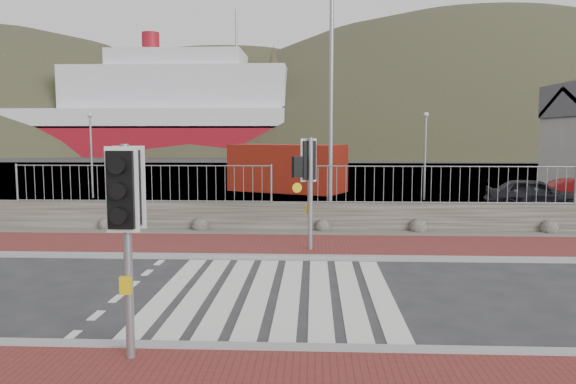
{
  "coord_description": "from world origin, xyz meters",
  "views": [
    {
      "loc": [
        0.77,
        -10.79,
        3.17
      ],
      "look_at": [
        0.13,
        3.0,
        1.7
      ],
      "focal_mm": 35.0,
      "sensor_mm": 36.0,
      "label": 1
    }
  ],
  "objects_px": {
    "ferry": "(134,117)",
    "streetlight": "(335,93)",
    "traffic_signal_far": "(309,170)",
    "shipping_container": "(287,168)",
    "car_a": "(534,194)",
    "traffic_signal_near": "(126,207)"
  },
  "relations": [
    {
      "from": "ferry",
      "to": "traffic_signal_far",
      "type": "bearing_deg",
      "value": -68.44
    },
    {
      "from": "streetlight",
      "to": "shipping_container",
      "type": "height_order",
      "value": "streetlight"
    },
    {
      "from": "shipping_container",
      "to": "car_a",
      "type": "distance_m",
      "value": 12.58
    },
    {
      "from": "traffic_signal_far",
      "to": "shipping_container",
      "type": "relative_size",
      "value": 0.5
    },
    {
      "from": "traffic_signal_far",
      "to": "streetlight",
      "type": "xyz_separation_m",
      "value": [
        0.82,
        4.23,
        2.28
      ]
    },
    {
      "from": "streetlight",
      "to": "traffic_signal_far",
      "type": "bearing_deg",
      "value": -111.21
    },
    {
      "from": "traffic_signal_far",
      "to": "shipping_container",
      "type": "bearing_deg",
      "value": -108.01
    },
    {
      "from": "ferry",
      "to": "traffic_signal_far",
      "type": "relative_size",
      "value": 16.46
    },
    {
      "from": "traffic_signal_near",
      "to": "shipping_container",
      "type": "relative_size",
      "value": 0.5
    },
    {
      "from": "traffic_signal_far",
      "to": "streetlight",
      "type": "bearing_deg",
      "value": -123.84
    },
    {
      "from": "traffic_signal_far",
      "to": "ferry",
      "type": "bearing_deg",
      "value": -91.33
    },
    {
      "from": "streetlight",
      "to": "shipping_container",
      "type": "distance_m",
      "value": 11.92
    },
    {
      "from": "traffic_signal_near",
      "to": "traffic_signal_far",
      "type": "height_order",
      "value": "traffic_signal_far"
    },
    {
      "from": "traffic_signal_near",
      "to": "streetlight",
      "type": "bearing_deg",
      "value": 73.78
    },
    {
      "from": "ferry",
      "to": "streetlight",
      "type": "xyz_separation_m",
      "value": [
        26.11,
        -59.78,
        -0.89
      ]
    },
    {
      "from": "ferry",
      "to": "shipping_container",
      "type": "distance_m",
      "value": 54.25
    },
    {
      "from": "streetlight",
      "to": "traffic_signal_near",
      "type": "bearing_deg",
      "value": -115.75
    },
    {
      "from": "traffic_signal_near",
      "to": "car_a",
      "type": "relative_size",
      "value": 0.78
    },
    {
      "from": "ferry",
      "to": "traffic_signal_near",
      "type": "xyz_separation_m",
      "value": [
        22.91,
        -71.34,
        -3.19
      ]
    },
    {
      "from": "ferry",
      "to": "streetlight",
      "type": "bearing_deg",
      "value": -66.4
    },
    {
      "from": "ferry",
      "to": "traffic_signal_far",
      "type": "height_order",
      "value": "ferry"
    },
    {
      "from": "ferry",
      "to": "traffic_signal_near",
      "type": "relative_size",
      "value": 16.57
    }
  ]
}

